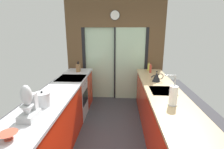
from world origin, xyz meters
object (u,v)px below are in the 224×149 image
at_px(kettle, 157,77).
at_px(soap_bottle_near, 150,69).
at_px(oven_range, 73,98).
at_px(knife_block, 78,68).
at_px(paper_towel_roll, 173,96).
at_px(stand_mixer, 28,106).
at_px(stock_pot, 42,100).
at_px(soap_bottle_far, 149,67).
at_px(mixing_bowl, 8,136).

height_order(kettle, soap_bottle_near, soap_bottle_near).
bearing_deg(oven_range, soap_bottle_near, 17.23).
distance_m(knife_block, paper_towel_roll, 2.57).
distance_m(oven_range, paper_towel_roll, 2.29).
distance_m(stand_mixer, kettle, 2.39).
xyz_separation_m(kettle, soap_bottle_near, (-0.00, 0.73, 0.00)).
distance_m(kettle, paper_towel_roll, 1.11).
bearing_deg(paper_towel_roll, stock_pot, -175.71).
distance_m(kettle, soap_bottle_near, 0.73).
relative_size(kettle, soap_bottle_far, 1.16).
distance_m(oven_range, knife_block, 0.80).
xyz_separation_m(oven_range, kettle, (1.80, -0.17, 0.56)).
bearing_deg(soap_bottle_near, kettle, -89.81).
height_order(oven_range, stock_pot, stock_pot).
relative_size(mixing_bowl, stock_pot, 0.81).
bearing_deg(soap_bottle_near, knife_block, 179.66).
relative_size(kettle, soap_bottle_near, 1.06).
relative_size(knife_block, soap_bottle_near, 1.14).
bearing_deg(stand_mixer, kettle, 41.70).
relative_size(stand_mixer, soap_bottle_far, 1.93).
bearing_deg(kettle, mixing_bowl, -132.08).
bearing_deg(mixing_bowl, soap_bottle_far, 58.82).
distance_m(knife_block, soap_bottle_far, 1.79).
bearing_deg(knife_block, soap_bottle_near, -0.34).
height_order(knife_block, soap_bottle_far, knife_block).
xyz_separation_m(oven_range, soap_bottle_far, (1.80, 0.80, 0.56)).
bearing_deg(paper_towel_roll, oven_range, 144.53).
relative_size(soap_bottle_far, paper_towel_roll, 0.72).
bearing_deg(paper_towel_roll, soap_bottle_near, 90.00).
height_order(stand_mixer, paper_towel_roll, stand_mixer).
bearing_deg(soap_bottle_far, knife_block, -172.61).
bearing_deg(kettle, soap_bottle_near, 90.19).
bearing_deg(stock_pot, soap_bottle_near, 47.94).
relative_size(oven_range, stock_pot, 4.20).
height_order(mixing_bowl, kettle, kettle).
height_order(oven_range, soap_bottle_far, soap_bottle_far).
xyz_separation_m(knife_block, kettle, (1.78, -0.74, -0.00)).
bearing_deg(soap_bottle_near, stand_mixer, -127.57).
relative_size(oven_range, stand_mixer, 2.19).
bearing_deg(soap_bottle_far, mixing_bowl, -121.18).
distance_m(stand_mixer, soap_bottle_near, 2.92).
height_order(stand_mixer, stock_pot, stand_mixer).
xyz_separation_m(knife_block, stand_mixer, (-0.00, -2.32, 0.06)).
bearing_deg(oven_range, paper_towel_roll, -35.47).
bearing_deg(oven_range, kettle, -5.32).
bearing_deg(stock_pot, paper_towel_roll, 4.29).
bearing_deg(kettle, paper_towel_roll, -90.12).
relative_size(oven_range, mixing_bowl, 5.16).
xyz_separation_m(stock_pot, soap_bottle_far, (1.78, 2.21, -0.01)).
relative_size(oven_range, soap_bottle_far, 4.22).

